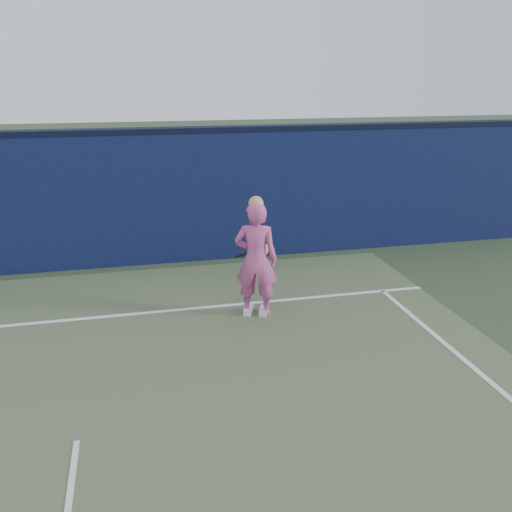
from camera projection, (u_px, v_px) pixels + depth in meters
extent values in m
cube|color=black|center=(94.00, 202.00, 10.19)|extent=(24.00, 0.40, 2.50)
cube|color=black|center=(87.00, 132.00, 9.77)|extent=(24.00, 0.42, 0.10)
imported|color=#CA4E91|center=(256.00, 259.00, 8.17)|extent=(0.76, 0.63, 1.79)
sphere|color=tan|center=(256.00, 204.00, 7.89)|extent=(0.22, 0.22, 0.22)
cube|color=white|center=(264.00, 311.00, 8.42)|extent=(0.21, 0.30, 0.10)
cube|color=white|center=(248.00, 310.00, 8.45)|extent=(0.21, 0.30, 0.10)
torus|color=black|center=(262.00, 250.00, 8.61)|extent=(0.31, 0.10, 0.31)
torus|color=gold|center=(262.00, 250.00, 8.61)|extent=(0.26, 0.07, 0.25)
cylinder|color=beige|center=(262.00, 250.00, 8.61)|extent=(0.25, 0.06, 0.25)
cylinder|color=black|center=(247.00, 253.00, 8.62)|extent=(0.28, 0.04, 0.10)
cylinder|color=black|center=(239.00, 256.00, 8.63)|extent=(0.13, 0.04, 0.07)
cube|color=white|center=(93.00, 318.00, 8.28)|extent=(11.00, 0.08, 0.01)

